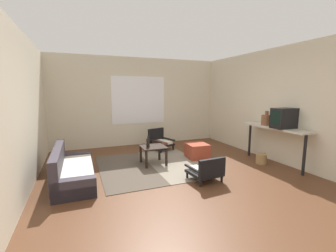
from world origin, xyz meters
TOP-DOWN VIEW (x-y plane):
  - ground_plane at (0.00, 0.00)m, footprint 7.80×7.80m
  - far_wall_with_window at (0.00, 3.06)m, footprint 5.60×0.13m
  - side_wall_right at (2.66, 0.30)m, footprint 0.12×6.60m
  - side_wall_left at (-2.66, 0.30)m, footprint 0.12×6.60m
  - area_rug at (-0.31, 0.82)m, footprint 2.28×2.35m
  - couch at (-1.97, 0.53)m, footprint 0.70×1.79m
  - coffee_table at (-0.22, 0.92)m, footprint 0.55×0.55m
  - armchair_by_window at (0.38, 2.14)m, footprint 0.69×0.73m
  - armchair_striped_foreground at (0.39, -0.42)m, footprint 0.60×0.59m
  - ottoman_orange at (0.96, 0.97)m, footprint 0.53×0.53m
  - console_shelf at (2.36, -0.10)m, footprint 0.39×1.67m
  - crt_television at (2.36, -0.34)m, footprint 0.51×0.32m
  - clay_vase at (2.36, 0.16)m, footprint 0.23×0.23m
  - glass_bottle at (-0.35, 0.89)m, footprint 0.07×0.07m
  - wicker_basket at (2.14, 0.02)m, footprint 0.24×0.24m

SIDE VIEW (x-z plane):
  - ground_plane at x=0.00m, z-range 0.00..0.00m
  - area_rug at x=-0.31m, z-range 0.00..0.01m
  - wicker_basket at x=2.14m, z-range 0.00..0.23m
  - ottoman_orange at x=0.96m, z-range 0.00..0.37m
  - couch at x=-1.97m, z-range -0.12..0.53m
  - armchair_striped_foreground at x=0.39m, z-range -0.02..0.46m
  - armchair_by_window at x=0.38m, z-range -0.03..0.57m
  - coffee_table at x=-0.22m, z-range 0.13..0.56m
  - glass_bottle at x=-0.35m, z-range 0.41..0.65m
  - console_shelf at x=2.36m, z-range 0.34..1.22m
  - clay_vase at x=2.36m, z-range 0.84..1.18m
  - crt_television at x=2.36m, z-range 0.88..1.32m
  - side_wall_right at x=2.66m, z-range 0.00..2.70m
  - side_wall_left at x=-2.66m, z-range 0.00..2.70m
  - far_wall_with_window at x=0.00m, z-range 0.00..2.70m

